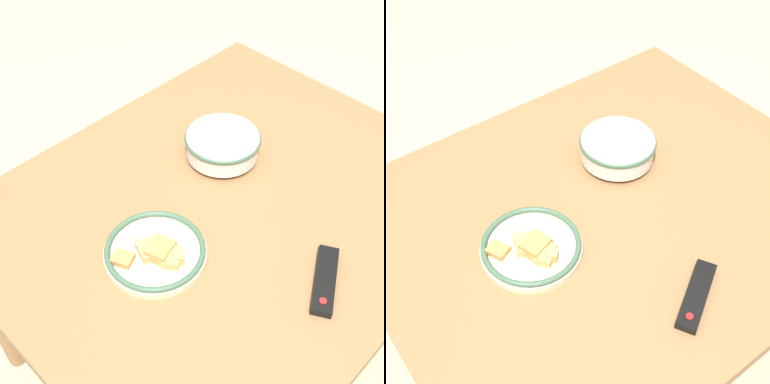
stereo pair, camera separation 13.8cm
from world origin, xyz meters
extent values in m
plane|color=#B7A88E|center=(0.00, 0.00, 0.00)|extent=(8.00, 8.00, 0.00)
cube|color=olive|center=(0.00, 0.00, 0.70)|extent=(1.24, 1.02, 0.04)
cylinder|color=olive|center=(-0.55, -0.44, 0.34)|extent=(0.06, 0.06, 0.68)
cylinder|color=silver|center=(-0.12, -0.13, 0.73)|extent=(0.09, 0.09, 0.01)
cylinder|color=silver|center=(-0.12, -0.13, 0.77)|extent=(0.20, 0.20, 0.06)
cylinder|color=#C67A33|center=(-0.12, -0.13, 0.76)|extent=(0.18, 0.18, 0.05)
torus|color=#42664C|center=(-0.12, -0.13, 0.79)|extent=(0.21, 0.21, 0.01)
cylinder|color=beige|center=(0.26, 0.00, 0.73)|extent=(0.25, 0.25, 0.02)
torus|color=#42664C|center=(0.26, 0.00, 0.75)|extent=(0.24, 0.24, 0.01)
cube|color=tan|center=(0.25, 0.05, 0.75)|extent=(0.07, 0.06, 0.02)
cube|color=tan|center=(0.25, 0.04, 0.75)|extent=(0.07, 0.06, 0.03)
cube|color=tan|center=(0.25, 0.05, 0.75)|extent=(0.05, 0.05, 0.03)
cube|color=tan|center=(0.33, -0.03, 0.75)|extent=(0.06, 0.06, 0.02)
cube|color=tan|center=(0.27, -0.01, 0.75)|extent=(0.06, 0.07, 0.02)
cube|color=tan|center=(0.25, 0.02, 0.76)|extent=(0.08, 0.07, 0.03)
cube|color=black|center=(0.03, 0.33, 0.73)|extent=(0.19, 0.13, 0.02)
cylinder|color=red|center=(0.09, 0.37, 0.74)|extent=(0.02, 0.02, 0.00)
camera|label=1|loc=(0.75, 0.61, 1.75)|focal=50.00mm
camera|label=2|loc=(0.64, 0.70, 1.75)|focal=50.00mm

